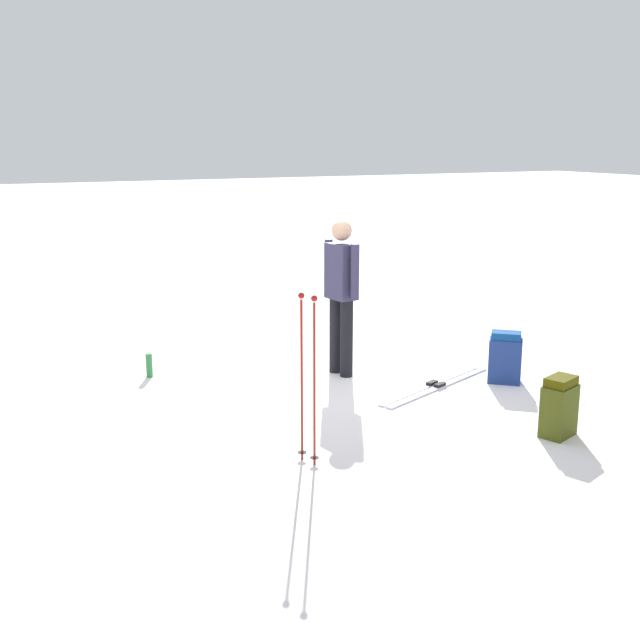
# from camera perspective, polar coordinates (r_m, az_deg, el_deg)

# --- Properties ---
(ground_plane) EXTENTS (80.00, 80.00, 0.00)m
(ground_plane) POSITION_cam_1_polar(r_m,az_deg,el_deg) (8.36, -0.00, -4.68)
(ground_plane) COLOR white
(skier_standing) EXTENTS (0.56, 0.27, 1.70)m
(skier_standing) POSITION_cam_1_polar(r_m,az_deg,el_deg) (8.49, 1.56, 2.25)
(skier_standing) COLOR black
(skier_standing) RESTS_ON ground_plane
(ski_pair_near) EXTENTS (0.82, 1.71, 0.05)m
(ski_pair_near) POSITION_cam_1_polar(r_m,az_deg,el_deg) (8.36, 8.40, -4.74)
(ski_pair_near) COLOR silver
(ski_pair_near) RESTS_ON ground_plane
(backpack_large_dark) EXTENTS (0.31, 0.37, 0.54)m
(backpack_large_dark) POSITION_cam_1_polar(r_m,az_deg,el_deg) (7.19, 16.95, -6.07)
(backpack_large_dark) COLOR #3F4611
(backpack_large_dark) RESTS_ON ground_plane
(backpack_bright) EXTENTS (0.39, 0.40, 0.55)m
(backpack_bright) POSITION_cam_1_polar(r_m,az_deg,el_deg) (8.58, 13.27, -2.69)
(backpack_bright) COLOR navy
(backpack_bright) RESTS_ON ground_plane
(ski_poles_planted_near) EXTENTS (0.21, 0.11, 1.38)m
(ski_poles_planted_near) POSITION_cam_1_polar(r_m,az_deg,el_deg) (6.18, -0.88, -3.72)
(ski_poles_planted_near) COLOR maroon
(ski_poles_planted_near) RESTS_ON ground_plane
(thermos_bottle) EXTENTS (0.07, 0.07, 0.26)m
(thermos_bottle) POSITION_cam_1_polar(r_m,az_deg,el_deg) (8.77, -12.28, -3.24)
(thermos_bottle) COLOR #287335
(thermos_bottle) RESTS_ON ground_plane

